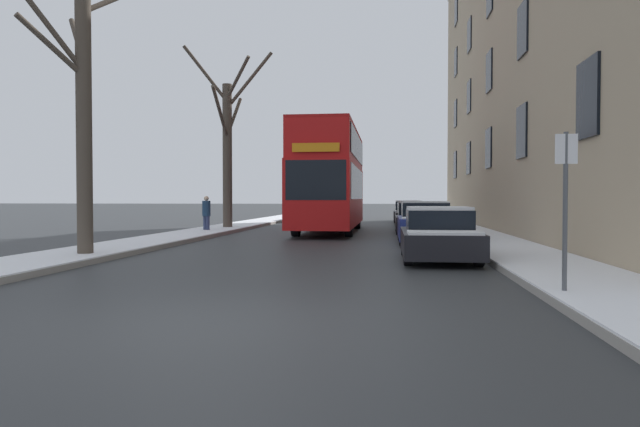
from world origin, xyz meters
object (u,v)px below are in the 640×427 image
object	(u,v)px
double_decker_bus	(330,175)
parked_car_4	(408,212)
bare_tree_left_0	(83,91)
parked_car_3	(411,215)
parked_car_0	(439,235)
parked_car_1	(425,224)
oncoming_van	(334,202)
street_sign_post	(565,204)
bare_tree_left_1	(228,144)
pedestrian_left_sidewalk	(206,213)
parked_car_2	(416,219)

from	to	relation	value
double_decker_bus	parked_car_4	size ratio (longest dim) A/B	2.69
bare_tree_left_0	parked_car_4	distance (m)	25.03
double_decker_bus	parked_car_3	world-z (taller)	double_decker_bus
parked_car_0	double_decker_bus	bearing A→B (deg)	108.45
parked_car_1	parked_car_3	bearing A→B (deg)	90.00
oncoming_van	street_sign_post	world-z (taller)	street_sign_post
double_decker_bus	parked_car_4	distance (m)	11.57
bare_tree_left_0	bare_tree_left_1	size ratio (longest dim) A/B	1.07
double_decker_bus	street_sign_post	xyz separation A→B (m)	(5.22, -17.03, -1.16)
parked_car_0	parked_car_3	distance (m)	16.99
parked_car_4	parked_car_1	bearing A→B (deg)	-90.00
bare_tree_left_0	street_sign_post	distance (m)	11.42
double_decker_bus	street_sign_post	world-z (taller)	double_decker_bus
parked_car_1	pedestrian_left_sidewalk	distance (m)	10.10
parked_car_2	parked_car_3	world-z (taller)	parked_car_2
parked_car_3	parked_car_4	world-z (taller)	parked_car_4
double_decker_bus	parked_car_1	size ratio (longest dim) A/B	2.54
bare_tree_left_1	parked_car_4	bearing A→B (deg)	48.32
bare_tree_left_1	pedestrian_left_sidewalk	distance (m)	4.09
bare_tree_left_0	oncoming_van	world-z (taller)	bare_tree_left_0
bare_tree_left_1	oncoming_van	distance (m)	13.66
parked_car_0	parked_car_3	size ratio (longest dim) A/B	0.90
street_sign_post	parked_car_0	bearing A→B (deg)	103.96
parked_car_2	double_decker_bus	bearing A→B (deg)	174.52
oncoming_van	street_sign_post	size ratio (longest dim) A/B	2.21
pedestrian_left_sidewalk	street_sign_post	xyz separation A→B (m)	(10.48, -15.30, 0.54)
double_decker_bus	parked_car_0	distance (m)	12.34
double_decker_bus	parked_car_0	world-z (taller)	double_decker_bus
parked_car_2	oncoming_van	xyz separation A→B (m)	(-4.95, 13.92, 0.64)
parked_car_1	double_decker_bus	bearing A→B (deg)	122.42
pedestrian_left_sidewalk	bare_tree_left_0	bearing A→B (deg)	-59.46
bare_tree_left_0	bare_tree_left_1	bearing A→B (deg)	90.57
double_decker_bus	parked_car_0	size ratio (longest dim) A/B	2.71
bare_tree_left_1	parked_car_3	bearing A→B (deg)	27.73
parked_car_4	pedestrian_left_sidewalk	world-z (taller)	pedestrian_left_sidewalk
parked_car_3	parked_car_0	bearing A→B (deg)	-90.00
parked_car_0	parked_car_4	distance (m)	22.29
street_sign_post	bare_tree_left_0	bearing A→B (deg)	155.60
parked_car_0	bare_tree_left_1	bearing A→B (deg)	125.73
parked_car_4	street_sign_post	xyz separation A→B (m)	(1.36, -27.77, 0.80)
parked_car_2	bare_tree_left_1	bearing A→B (deg)	172.65
parked_car_1	parked_car_3	distance (m)	11.51
oncoming_van	double_decker_bus	bearing A→B (deg)	-85.36
bare_tree_left_1	bare_tree_left_0	bearing A→B (deg)	-89.43
parked_car_0	parked_car_4	size ratio (longest dim) A/B	0.99
parked_car_1	street_sign_post	xyz separation A→B (m)	(1.36, -10.96, 0.77)
parked_car_3	parked_car_1	bearing A→B (deg)	-90.00
parked_car_2	parked_car_3	xyz separation A→B (m)	(-0.00, 5.81, -0.01)
parked_car_3	pedestrian_left_sidewalk	bearing A→B (deg)	-141.86
parked_car_0	parked_car_2	distance (m)	11.19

